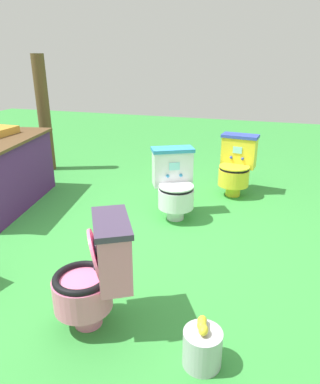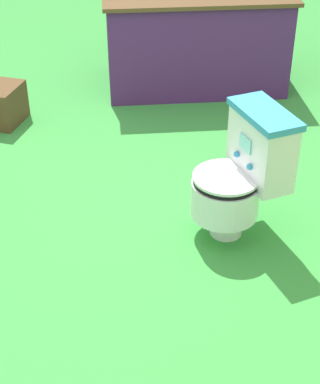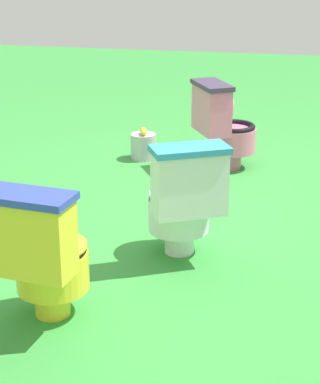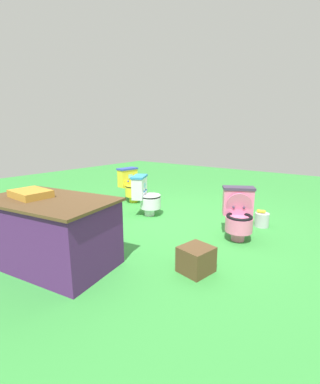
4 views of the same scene
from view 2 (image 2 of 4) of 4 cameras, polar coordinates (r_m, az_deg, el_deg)
name	(u,v)px [view 2 (image 2 of 4)]	position (r m, az deg, el deg)	size (l,w,h in m)	color
ground	(115,206)	(3.74, -4.11, -1.25)	(14.00, 14.00, 0.00)	green
toilet_white	(241,174)	(3.36, 7.42, 1.62)	(0.62, 0.58, 0.73)	white
vendor_table	(195,37)	(5.18, 3.22, 13.96)	(1.59, 1.11, 0.85)	#4C2360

